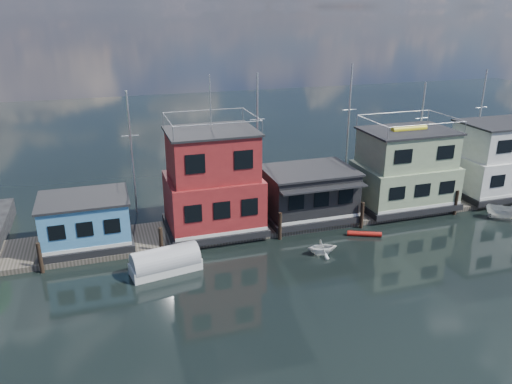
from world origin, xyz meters
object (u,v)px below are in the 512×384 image
object	(u,v)px
motorboat	(507,212)
red_kayak	(364,234)
tarp_runabout	(165,262)
houseboat_dark	(309,193)
houseboat_blue	(86,221)
houseboat_white	(499,160)
houseboat_green	(405,170)
dinghy_white	(322,247)
houseboat_red	(213,183)

from	to	relation	value
motorboat	red_kayak	distance (m)	13.02
tarp_runabout	houseboat_dark	bearing A→B (deg)	12.60
houseboat_blue	houseboat_white	distance (m)	36.52
houseboat_dark	houseboat_green	distance (m)	9.07
dinghy_white	houseboat_white	bearing A→B (deg)	-66.20
houseboat_blue	houseboat_green	size ratio (longest dim) A/B	0.76
dinghy_white	red_kayak	xyz separation A→B (m)	(4.43, 1.77, -0.38)
houseboat_dark	red_kayak	xyz separation A→B (m)	(2.97, -4.27, -2.22)
tarp_runabout	houseboat_blue	bearing A→B (deg)	124.14
houseboat_white	dinghy_white	distance (m)	21.55
houseboat_red	dinghy_white	bearing A→B (deg)	-42.82
houseboat_red	houseboat_blue	bearing A→B (deg)	-180.00
houseboat_red	houseboat_dark	size ratio (longest dim) A/B	1.60
houseboat_red	tarp_runabout	distance (m)	7.67
houseboat_red	red_kayak	bearing A→B (deg)	-21.34
houseboat_blue	houseboat_dark	bearing A→B (deg)	-0.06
houseboat_white	dinghy_white	bearing A→B (deg)	-163.51
houseboat_dark	tarp_runabout	distance (m)	13.67
houseboat_dark	red_kayak	world-z (taller)	houseboat_dark
dinghy_white	houseboat_red	bearing A→B (deg)	54.49
houseboat_white	houseboat_green	bearing A→B (deg)	180.00
houseboat_white	tarp_runabout	xyz separation A→B (m)	(-31.55, -5.16, -2.83)
houseboat_white	red_kayak	bearing A→B (deg)	-165.04
houseboat_dark	houseboat_white	size ratio (longest dim) A/B	0.88
houseboat_blue	houseboat_white	xyz separation A→B (m)	(36.50, 0.00, 1.33)
houseboat_dark	red_kayak	bearing A→B (deg)	-55.16
houseboat_dark	houseboat_green	size ratio (longest dim) A/B	0.88
houseboat_blue	houseboat_green	world-z (taller)	houseboat_green
houseboat_blue	houseboat_red	world-z (taller)	houseboat_red
houseboat_dark	red_kayak	distance (m)	5.65
houseboat_blue	red_kayak	distance (m)	21.01
houseboat_white	red_kayak	distance (m)	16.93
houseboat_red	motorboat	xyz separation A→B (m)	(23.97, -4.96, -3.46)
houseboat_green	dinghy_white	size ratio (longest dim) A/B	3.83
houseboat_red	houseboat_white	distance (m)	27.01
houseboat_red	dinghy_white	world-z (taller)	houseboat_red
houseboat_green	tarp_runabout	size ratio (longest dim) A/B	1.72
houseboat_dark	dinghy_white	xyz separation A→B (m)	(-1.46, -6.04, -1.84)
houseboat_green	houseboat_white	world-z (taller)	houseboat_green
dinghy_white	motorboat	bearing A→B (deg)	-79.10
houseboat_white	motorboat	xyz separation A→B (m)	(-3.03, -4.96, -2.89)
houseboat_dark	houseboat_white	world-z (taller)	houseboat_white
houseboat_blue	tarp_runabout	xyz separation A→B (m)	(4.95, -5.16, -1.50)
houseboat_blue	dinghy_white	bearing A→B (deg)	-20.69
houseboat_red	tarp_runabout	xyz separation A→B (m)	(-4.55, -5.16, -3.40)
tarp_runabout	dinghy_white	bearing A→B (deg)	-14.30
houseboat_green	red_kayak	world-z (taller)	houseboat_green
houseboat_green	dinghy_white	bearing A→B (deg)	-149.94
houseboat_blue	motorboat	size ratio (longest dim) A/B	1.93
houseboat_blue	dinghy_white	xyz separation A→B (m)	(16.04, -6.06, -1.63)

